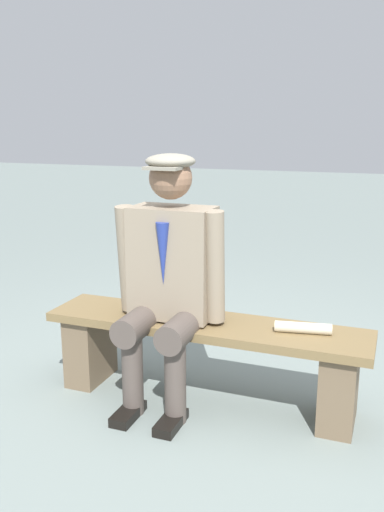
{
  "coord_description": "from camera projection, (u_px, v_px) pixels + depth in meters",
  "views": [
    {
      "loc": [
        -0.91,
        2.58,
        1.47
      ],
      "look_at": [
        0.07,
        0.0,
        0.8
      ],
      "focal_mm": 38.35,
      "sensor_mm": 36.0,
      "label": 1
    }
  ],
  "objects": [
    {
      "name": "ground_plane",
      "position": [
        204.0,
        399.0,
        3.0
      ],
      "size": [
        30.0,
        30.0,
        0.0
      ],
      "primitive_type": "plane",
      "color": "gray"
    },
    {
      "name": "bench",
      "position": [
        205.0,
        349.0,
        2.93
      ],
      "size": [
        1.73,
        0.38,
        0.45
      ],
      "color": "brown",
      "rests_on": "ground"
    },
    {
      "name": "seated_man",
      "position": [
        169.0,
        272.0,
        2.84
      ],
      "size": [
        0.6,
        0.57,
        1.33
      ],
      "color": "gray",
      "rests_on": "ground"
    },
    {
      "name": "rolled_magazine",
      "position": [
        303.0,
        328.0,
        2.72
      ],
      "size": [
        0.29,
        0.1,
        0.06
      ],
      "primitive_type": "cylinder",
      "rotation": [
        0.0,
        1.57,
        0.18
      ],
      "color": "beige",
      "rests_on": "bench"
    }
  ]
}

